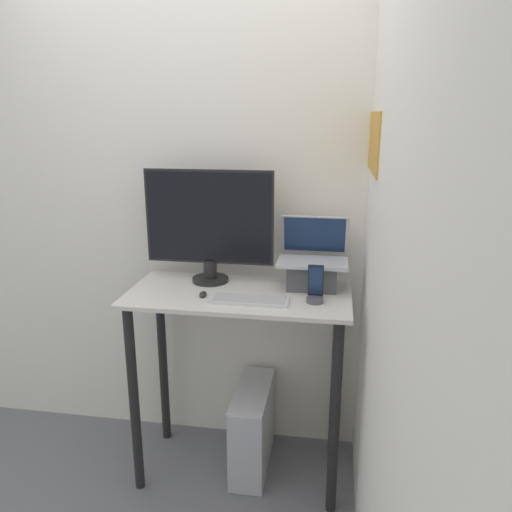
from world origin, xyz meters
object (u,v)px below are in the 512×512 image
(keyboard, at_px, (249,300))
(cell_phone, at_px, (315,291))
(mouse, at_px, (203,294))
(monitor, at_px, (209,226))
(laptop, at_px, (313,268))
(computer_tower, at_px, (252,427))

(keyboard, relative_size, cell_phone, 2.03)
(keyboard, bearing_deg, mouse, 172.65)
(monitor, bearing_deg, cell_phone, -20.94)
(monitor, distance_m, mouse, 0.35)
(mouse, bearing_deg, keyboard, -7.35)
(laptop, bearing_deg, monitor, 178.49)
(keyboard, bearing_deg, cell_phone, 8.88)
(mouse, bearing_deg, computer_tower, 32.12)
(laptop, distance_m, keyboard, 0.36)
(monitor, bearing_deg, laptop, -1.51)
(cell_phone, xyz_separation_m, computer_tower, (-0.30, 0.11, -0.80))
(monitor, height_order, keyboard, monitor)
(computer_tower, bearing_deg, laptop, 15.26)
(laptop, height_order, cell_phone, laptop)
(laptop, distance_m, monitor, 0.53)
(mouse, relative_size, computer_tower, 0.11)
(monitor, distance_m, computer_tower, 1.06)
(laptop, relative_size, monitor, 0.53)
(mouse, height_order, cell_phone, cell_phone)
(monitor, relative_size, mouse, 12.00)
(keyboard, height_order, mouse, mouse)
(mouse, bearing_deg, monitor, 95.25)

